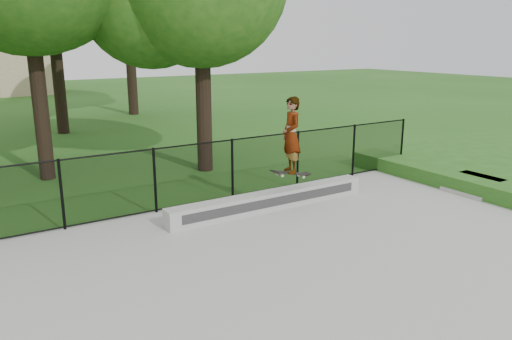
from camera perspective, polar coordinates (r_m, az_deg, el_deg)
The scene contains 5 objects.
concrete_slab at distance 6.97m, azimuth 7.69°, elevation -18.68°, with size 14.00×12.00×0.06m, color #A7A7A2.
grind_ledge at distance 11.56m, azimuth 1.68°, elevation -3.47°, with size 5.15×0.40×0.42m, color #B4B3AF.
skater_airborne at distance 11.18m, azimuth 4.04°, elevation 3.84°, with size 0.83×0.70×1.89m.
chainlink_fence at distance 11.41m, azimuth -11.48°, elevation -1.17°, with size 16.06×0.06×1.50m.
concrete_steps at distance 14.10m, azimuth 23.83°, elevation -1.82°, with size 1.07×1.20×0.45m.
Camera 1 is at (-3.84, -4.41, 3.83)m, focal length 35.00 mm.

